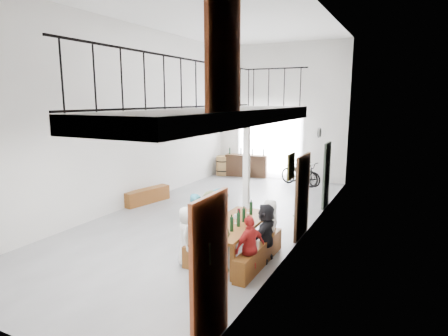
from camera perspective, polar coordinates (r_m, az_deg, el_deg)
The scene contains 24 objects.
floor at distance 10.69m, azimuth -2.16°, elevation -7.44°, with size 12.00×12.00×0.00m, color slate.
room_walls at distance 10.18m, azimuth -2.30°, elevation 11.97°, with size 12.00×12.00×12.00m.
gateway_portal at distance 15.88m, azimuth 6.90°, elevation 3.59°, with size 2.80×0.08×2.80m, color white.
right_wall_decor at distance 7.54m, azimuth 8.98°, elevation -1.50°, with size 0.07×8.28×5.07m.
balcony at distance 6.49m, azimuth -0.30°, elevation 7.58°, with size 1.52×5.62×4.00m.
tasting_table at distance 7.81m, azimuth 1.72°, elevation -8.85°, with size 0.92×2.20×0.79m.
bench_inner at distance 8.28m, azimuth -1.87°, elevation -11.27°, with size 0.31×1.92×0.44m, color brown.
bench_wall at distance 7.73m, azimuth 5.40°, elevation -12.88°, with size 0.26×2.02×0.46m, color brown.
tableware at distance 7.72m, azimuth 2.38°, elevation -7.31°, with size 0.60×1.47×0.35m.
side_bench at distance 12.26m, azimuth -11.66°, elevation -4.17°, with size 0.36×1.65×0.46m, color brown.
oak_barrel at distance 16.30m, azimuth -0.25°, elevation 0.36°, with size 0.57×0.57×0.84m.
serving_counter at distance 16.08m, azimuth 3.44°, elevation 0.38°, with size 1.78×0.49×0.94m, color #3A2115.
counter_bottles at distance 15.98m, azimuth 3.46°, elevation 2.52°, with size 1.51×0.33×0.28m.
guest_left_a at distance 7.63m, azimuth -5.66°, elevation -10.21°, with size 0.59×0.38×1.20m, color white.
guest_left_b at distance 7.98m, azimuth -4.12°, elevation -8.68°, with size 0.49×0.32×1.35m, color teal.
guest_left_c at distance 8.50m, azimuth -1.21°, elevation -8.29°, with size 0.54×0.42×1.11m, color white.
guest_left_d at distance 8.89m, azimuth -0.69°, elevation -7.02°, with size 0.80×0.46×1.24m, color teal.
guest_right_a at distance 7.07m, azimuth 3.97°, elevation -11.95°, with size 0.70×0.29×1.19m, color #AB1E1D.
guest_right_b at distance 7.76m, azimuth 6.36°, elevation -9.78°, with size 1.13×0.36×1.22m, color black.
guest_right_c at distance 8.27m, azimuth 6.98°, elevation -8.72°, with size 0.57×0.37×1.16m, color white.
host_standing at distance 6.12m, azimuth -2.03°, elevation -12.19°, with size 0.68×0.45×1.87m, color #4E512D.
potted_plant at distance 10.12m, azimuth 11.34°, elevation -7.52°, with size 0.35×0.31×0.39m, color #19491D.
bicycle_near at distance 14.85m, azimuth 11.98°, elevation -0.76°, with size 0.60×1.71×0.90m, color black.
bicycle_far at distance 14.61m, azimuth 11.39°, elevation -0.72°, with size 0.47×1.67×1.00m, color black.
Camera 1 is at (4.91, -8.91, 3.29)m, focal length 30.00 mm.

